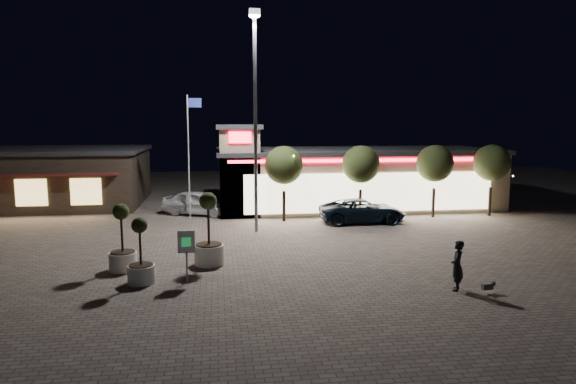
{
  "coord_description": "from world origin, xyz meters",
  "views": [
    {
      "loc": [
        -0.16,
        -20.94,
        6.32
      ],
      "look_at": [
        3.57,
        6.0,
        2.56
      ],
      "focal_mm": 32.0,
      "sensor_mm": 36.0,
      "label": 1
    }
  ],
  "objects": [
    {
      "name": "ground",
      "position": [
        0.0,
        0.0,
        0.0
      ],
      "size": [
        90.0,
        90.0,
        0.0
      ],
      "primitive_type": "plane",
      "color": "#675D53",
      "rests_on": "ground"
    },
    {
      "name": "retail_building",
      "position": [
        9.51,
        15.82,
        2.21
      ],
      "size": [
        20.4,
        8.4,
        6.1
      ],
      "color": "tan",
      "rests_on": "ground"
    },
    {
      "name": "restaurant_building",
      "position": [
        -14.0,
        19.97,
        2.16
      ],
      "size": [
        16.4,
        11.0,
        4.3
      ],
      "color": "#382D23",
      "rests_on": "ground"
    },
    {
      "name": "floodlight_pole",
      "position": [
        2.0,
        8.0,
        7.02
      ],
      "size": [
        0.6,
        0.4,
        12.38
      ],
      "color": "gray",
      "rests_on": "ground"
    },
    {
      "name": "flagpole",
      "position": [
        -1.9,
        13.0,
        4.74
      ],
      "size": [
        0.95,
        0.1,
        8.0
      ],
      "color": "white",
      "rests_on": "ground"
    },
    {
      "name": "string_tree_a",
      "position": [
        4.0,
        11.0,
        3.56
      ],
      "size": [
        2.42,
        2.42,
        4.79
      ],
      "color": "#332319",
      "rests_on": "ground"
    },
    {
      "name": "string_tree_b",
      "position": [
        9.0,
        11.0,
        3.56
      ],
      "size": [
        2.42,
        2.42,
        4.79
      ],
      "color": "#332319",
      "rests_on": "ground"
    },
    {
      "name": "string_tree_c",
      "position": [
        14.0,
        11.0,
        3.56
      ],
      "size": [
        2.42,
        2.42,
        4.79
      ],
      "color": "#332319",
      "rests_on": "ground"
    },
    {
      "name": "string_tree_d",
      "position": [
        18.0,
        11.0,
        3.56
      ],
      "size": [
        2.42,
        2.42,
        4.79
      ],
      "color": "#332319",
      "rests_on": "ground"
    },
    {
      "name": "pickup_truck",
      "position": [
        8.82,
        9.85,
        0.75
      ],
      "size": [
        5.42,
        2.55,
        1.5
      ],
      "primitive_type": "imported",
      "rotation": [
        0.0,
        0.0,
        1.56
      ],
      "color": "black",
      "rests_on": "ground"
    },
    {
      "name": "white_sedan",
      "position": [
        -1.49,
        14.0,
        0.83
      ],
      "size": [
        5.23,
        3.8,
        1.65
      ],
      "primitive_type": "imported",
      "rotation": [
        0.0,
        0.0,
        1.14
      ],
      "color": "silver",
      "rests_on": "ground"
    },
    {
      "name": "pedestrian",
      "position": [
        8.68,
        -3.34,
        0.95
      ],
      "size": [
        0.74,
        0.83,
        1.91
      ],
      "primitive_type": "imported",
      "rotation": [
        0.0,
        0.0,
        -2.08
      ],
      "color": "black",
      "rests_on": "ground"
    },
    {
      "name": "dog",
      "position": [
        9.72,
        -3.84,
        0.3
      ],
      "size": [
        0.57,
        0.25,
        0.3
      ],
      "color": "#59514C",
      "rests_on": "ground"
    },
    {
      "name": "planter_left",
      "position": [
        -4.22,
        1.06,
        0.89
      ],
      "size": [
        1.18,
        1.18,
        2.9
      ],
      "color": "silver",
      "rests_on": "ground"
    },
    {
      "name": "planter_mid",
      "position": [
        -3.2,
        -0.83,
        0.81
      ],
      "size": [
        1.07,
        1.07,
        2.63
      ],
      "color": "silver",
      "rests_on": "ground"
    },
    {
      "name": "planter_right",
      "position": [
        -0.59,
        1.53,
        1.0
      ],
      "size": [
        1.32,
        1.32,
        3.24
      ],
      "color": "silver",
      "rests_on": "ground"
    },
    {
      "name": "valet_sign",
      "position": [
        -1.43,
        -0.89,
        1.44
      ],
      "size": [
        0.68,
        0.11,
        2.07
      ],
      "color": "gray",
      "rests_on": "ground"
    }
  ]
}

